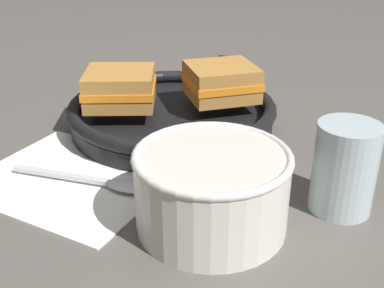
{
  "coord_description": "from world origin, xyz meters",
  "views": [
    {
      "loc": [
        0.32,
        -0.36,
        0.28
      ],
      "look_at": [
        0.03,
        0.03,
        0.04
      ],
      "focal_mm": 45.0,
      "sensor_mm": 36.0,
      "label": 1
    }
  ],
  "objects_px": {
    "spoon": "(112,183)",
    "sandwich_near_right": "(221,82)",
    "sandwich_near_left": "(120,88)",
    "skillet": "(173,114)",
    "soup_bowl": "(212,185)",
    "drinking_glass": "(345,168)"
  },
  "relations": [
    {
      "from": "soup_bowl",
      "to": "spoon",
      "type": "bearing_deg",
      "value": -175.55
    },
    {
      "from": "spoon",
      "to": "sandwich_near_right",
      "type": "relative_size",
      "value": 1.35
    },
    {
      "from": "soup_bowl",
      "to": "drinking_glass",
      "type": "relative_size",
      "value": 1.59
    },
    {
      "from": "soup_bowl",
      "to": "skillet",
      "type": "distance_m",
      "value": 0.24
    },
    {
      "from": "soup_bowl",
      "to": "spoon",
      "type": "xyz_separation_m",
      "value": [
        -0.13,
        -0.01,
        -0.04
      ]
    },
    {
      "from": "sandwich_near_right",
      "to": "spoon",
      "type": "bearing_deg",
      "value": -89.33
    },
    {
      "from": "sandwich_near_left",
      "to": "sandwich_near_right",
      "type": "height_order",
      "value": "same"
    },
    {
      "from": "spoon",
      "to": "skillet",
      "type": "relative_size",
      "value": 0.43
    },
    {
      "from": "soup_bowl",
      "to": "skillet",
      "type": "xyz_separation_m",
      "value": [
        -0.18,
        0.16,
        -0.02
      ]
    },
    {
      "from": "skillet",
      "to": "sandwich_near_right",
      "type": "distance_m",
      "value": 0.08
    },
    {
      "from": "sandwich_near_right",
      "to": "sandwich_near_left",
      "type": "bearing_deg",
      "value": -132.93
    },
    {
      "from": "soup_bowl",
      "to": "sandwich_near_left",
      "type": "xyz_separation_m",
      "value": [
        -0.22,
        0.11,
        0.02
      ]
    },
    {
      "from": "drinking_glass",
      "to": "skillet",
      "type": "bearing_deg",
      "value": 167.43
    },
    {
      "from": "sandwich_near_right",
      "to": "skillet",
      "type": "bearing_deg",
      "value": -134.47
    },
    {
      "from": "spoon",
      "to": "sandwich_near_right",
      "type": "bearing_deg",
      "value": 70.99
    },
    {
      "from": "spoon",
      "to": "sandwich_near_right",
      "type": "height_order",
      "value": "sandwich_near_right"
    },
    {
      "from": "sandwich_near_left",
      "to": "sandwich_near_right",
      "type": "relative_size",
      "value": 1.0
    },
    {
      "from": "soup_bowl",
      "to": "spoon",
      "type": "height_order",
      "value": "soup_bowl"
    },
    {
      "from": "spoon",
      "to": "skillet",
      "type": "bearing_deg",
      "value": 86.68
    },
    {
      "from": "drinking_glass",
      "to": "sandwich_near_left",
      "type": "bearing_deg",
      "value": 178.86
    },
    {
      "from": "spoon",
      "to": "sandwich_near_left",
      "type": "height_order",
      "value": "sandwich_near_left"
    },
    {
      "from": "sandwich_near_left",
      "to": "skillet",
      "type": "bearing_deg",
      "value": 48.56
    }
  ]
}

